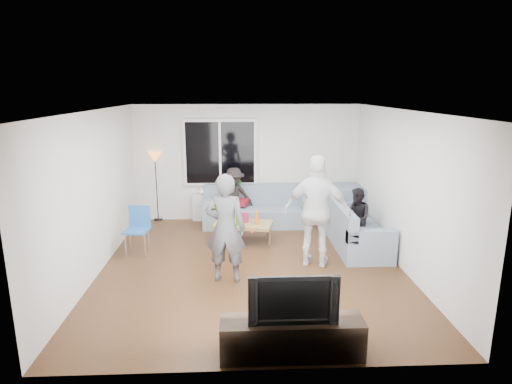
{
  "coord_description": "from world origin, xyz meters",
  "views": [
    {
      "loc": [
        -0.24,
        -6.74,
        2.93
      ],
      "look_at": [
        0.1,
        0.6,
        1.15
      ],
      "focal_mm": 30.02,
      "sensor_mm": 36.0,
      "label": 1
    }
  ],
  "objects_px": {
    "player_left": "(226,228)",
    "spectator_right": "(357,218)",
    "sofa_back_section": "(256,206)",
    "side_chair": "(137,231)",
    "sofa_right_section": "(357,225)",
    "spectator_back": "(234,197)",
    "player_right": "(317,212)",
    "coffee_table": "(243,232)",
    "television": "(293,297)",
    "floor_lamp": "(157,186)",
    "tv_console": "(292,338)"
  },
  "relations": [
    {
      "from": "side_chair",
      "to": "spectator_back",
      "type": "relative_size",
      "value": 0.67
    },
    {
      "from": "coffee_table",
      "to": "player_left",
      "type": "bearing_deg",
      "value": -99.81
    },
    {
      "from": "player_left",
      "to": "spectator_back",
      "type": "distance_m",
      "value": 2.82
    },
    {
      "from": "floor_lamp",
      "to": "television",
      "type": "xyz_separation_m",
      "value": [
        2.41,
        -5.26,
        -0.06
      ]
    },
    {
      "from": "sofa_right_section",
      "to": "side_chair",
      "type": "relative_size",
      "value": 2.33
    },
    {
      "from": "player_right",
      "to": "tv_console",
      "type": "height_order",
      "value": "player_right"
    },
    {
      "from": "player_left",
      "to": "spectator_right",
      "type": "height_order",
      "value": "player_left"
    },
    {
      "from": "player_right",
      "to": "tv_console",
      "type": "bearing_deg",
      "value": 91.21
    },
    {
      "from": "tv_console",
      "to": "television",
      "type": "distance_m",
      "value": 0.5
    },
    {
      "from": "player_left",
      "to": "spectator_right",
      "type": "distance_m",
      "value": 2.82
    },
    {
      "from": "sofa_right_section",
      "to": "spectator_right",
      "type": "xyz_separation_m",
      "value": [
        0.0,
        0.01,
        0.14
      ]
    },
    {
      "from": "player_left",
      "to": "sofa_back_section",
      "type": "bearing_deg",
      "value": -94.48
    },
    {
      "from": "side_chair",
      "to": "tv_console",
      "type": "xyz_separation_m",
      "value": [
        2.41,
        -3.17,
        -0.21
      ]
    },
    {
      "from": "coffee_table",
      "to": "spectator_right",
      "type": "xyz_separation_m",
      "value": [
        2.14,
        -0.29,
        0.36
      ]
    },
    {
      "from": "player_left",
      "to": "side_chair",
      "type": "bearing_deg",
      "value": -28.25
    },
    {
      "from": "player_right",
      "to": "television",
      "type": "xyz_separation_m",
      "value": [
        -0.73,
        -2.52,
        -0.22
      ]
    },
    {
      "from": "sofa_right_section",
      "to": "tv_console",
      "type": "relative_size",
      "value": 1.25
    },
    {
      "from": "coffee_table",
      "to": "spectator_right",
      "type": "height_order",
      "value": "spectator_right"
    },
    {
      "from": "sofa_back_section",
      "to": "side_chair",
      "type": "bearing_deg",
      "value": -144.41
    },
    {
      "from": "floor_lamp",
      "to": "tv_console",
      "type": "bearing_deg",
      "value": -65.4
    },
    {
      "from": "side_chair",
      "to": "spectator_back",
      "type": "height_order",
      "value": "spectator_back"
    },
    {
      "from": "player_right",
      "to": "spectator_back",
      "type": "relative_size",
      "value": 1.48
    },
    {
      "from": "sofa_back_section",
      "to": "floor_lamp",
      "type": "xyz_separation_m",
      "value": [
        -2.23,
        0.49,
        0.36
      ]
    },
    {
      "from": "sofa_back_section",
      "to": "tv_console",
      "type": "xyz_separation_m",
      "value": [
        0.18,
        -4.77,
        -0.2
      ]
    },
    {
      "from": "sofa_right_section",
      "to": "player_right",
      "type": "relative_size",
      "value": 1.06
    },
    {
      "from": "coffee_table",
      "to": "side_chair",
      "type": "bearing_deg",
      "value": -165.32
    },
    {
      "from": "sofa_back_section",
      "to": "sofa_right_section",
      "type": "xyz_separation_m",
      "value": [
        1.84,
        -1.4,
        0.0
      ]
    },
    {
      "from": "sofa_back_section",
      "to": "sofa_right_section",
      "type": "distance_m",
      "value": 2.31
    },
    {
      "from": "coffee_table",
      "to": "television",
      "type": "height_order",
      "value": "television"
    },
    {
      "from": "player_left",
      "to": "television",
      "type": "bearing_deg",
      "value": 118.91
    },
    {
      "from": "spectator_right",
      "to": "spectator_back",
      "type": "relative_size",
      "value": 0.88
    },
    {
      "from": "player_left",
      "to": "spectator_right",
      "type": "xyz_separation_m",
      "value": [
        2.44,
        1.39,
        -0.29
      ]
    },
    {
      "from": "coffee_table",
      "to": "spectator_right",
      "type": "relative_size",
      "value": 0.98
    },
    {
      "from": "side_chair",
      "to": "floor_lamp",
      "type": "height_order",
      "value": "floor_lamp"
    },
    {
      "from": "sofa_right_section",
      "to": "side_chair",
      "type": "xyz_separation_m",
      "value": [
        -4.07,
        -0.2,
        0.01
      ]
    },
    {
      "from": "sofa_right_section",
      "to": "spectator_back",
      "type": "xyz_separation_m",
      "value": [
        -2.32,
        1.43,
        0.21
      ]
    },
    {
      "from": "sofa_back_section",
      "to": "side_chair",
      "type": "height_order",
      "value": "side_chair"
    },
    {
      "from": "floor_lamp",
      "to": "player_left",
      "type": "height_order",
      "value": "player_left"
    },
    {
      "from": "spectator_back",
      "to": "spectator_right",
      "type": "bearing_deg",
      "value": -49.45
    },
    {
      "from": "player_right",
      "to": "television",
      "type": "bearing_deg",
      "value": 91.21
    },
    {
      "from": "sofa_right_section",
      "to": "coffee_table",
      "type": "height_order",
      "value": "sofa_right_section"
    },
    {
      "from": "sofa_back_section",
      "to": "television",
      "type": "bearing_deg",
      "value": -87.87
    },
    {
      "from": "television",
      "to": "floor_lamp",
      "type": "bearing_deg",
      "value": 114.6
    },
    {
      "from": "sofa_right_section",
      "to": "floor_lamp",
      "type": "bearing_deg",
      "value": 65.13
    },
    {
      "from": "player_right",
      "to": "player_left",
      "type": "bearing_deg",
      "value": 36.79
    },
    {
      "from": "spectator_back",
      "to": "sofa_right_section",
      "type": "bearing_deg",
      "value": -49.66
    },
    {
      "from": "spectator_right",
      "to": "television",
      "type": "xyz_separation_m",
      "value": [
        -1.66,
        -3.38,
        0.16
      ]
    },
    {
      "from": "tv_console",
      "to": "player_left",
      "type": "bearing_deg",
      "value": 111.26
    },
    {
      "from": "sofa_right_section",
      "to": "player_right",
      "type": "bearing_deg",
      "value": 132.57
    },
    {
      "from": "side_chair",
      "to": "spectator_right",
      "type": "relative_size",
      "value": 0.76
    }
  ]
}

